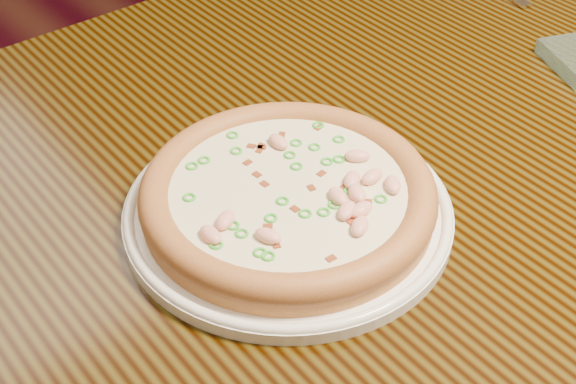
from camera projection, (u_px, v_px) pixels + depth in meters
hero_table at (345, 215)px, 0.88m from camera, size 1.20×0.80×0.75m
plate at (288, 210)px, 0.72m from camera, size 0.30×0.30×0.02m
pizza at (288, 195)px, 0.71m from camera, size 0.26×0.26×0.03m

